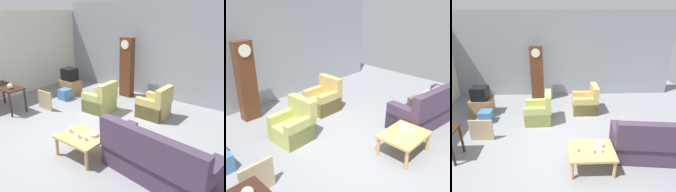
# 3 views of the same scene
# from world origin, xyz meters

# --- Properties ---
(ground_plane) EXTENTS (10.40, 10.40, 0.00)m
(ground_plane) POSITION_xyz_m (0.00, 0.00, 0.00)
(ground_plane) COLOR gray
(garage_door_wall) EXTENTS (8.40, 0.16, 3.20)m
(garage_door_wall) POSITION_xyz_m (0.00, 3.60, 1.60)
(garage_door_wall) COLOR gray
(garage_door_wall) RESTS_ON ground_plane
(pegboard_wall_left) EXTENTS (0.12, 6.40, 2.88)m
(pegboard_wall_left) POSITION_xyz_m (-4.20, 0.40, 1.44)
(pegboard_wall_left) COLOR silver
(pegboard_wall_left) RESTS_ON ground_plane
(couch_floral) EXTENTS (2.18, 1.10, 1.04)m
(couch_floral) POSITION_xyz_m (2.03, -0.47, 0.36)
(couch_floral) COLOR #423347
(couch_floral) RESTS_ON ground_plane
(armchair_olive_near) EXTENTS (0.82, 0.79, 0.92)m
(armchair_olive_near) POSITION_xyz_m (-0.80, 1.32, 0.31)
(armchair_olive_near) COLOR tan
(armchair_olive_near) RESTS_ON ground_plane
(armchair_olive_far) EXTENTS (0.79, 0.76, 0.92)m
(armchair_olive_far) POSITION_xyz_m (0.69, 1.95, 0.31)
(armchair_olive_far) COLOR tan
(armchair_olive_far) RESTS_ON ground_plane
(coffee_table_wood) EXTENTS (0.96, 0.76, 0.45)m
(coffee_table_wood) POSITION_xyz_m (0.44, -0.73, 0.39)
(coffee_table_wood) COLOR tan
(coffee_table_wood) RESTS_ON ground_plane
(console_table_dark) EXTENTS (1.30, 0.56, 0.76)m
(console_table_dark) POSITION_xyz_m (-3.11, -0.34, 0.65)
(console_table_dark) COLOR #381E14
(console_table_dark) RESTS_ON ground_plane
(grandfather_clock) EXTENTS (0.44, 0.30, 2.04)m
(grandfather_clock) POSITION_xyz_m (-0.97, 2.95, 1.02)
(grandfather_clock) COLOR #562D19
(grandfather_clock) RESTS_ON ground_plane
(tv_stand_cabinet) EXTENTS (0.68, 0.52, 0.52)m
(tv_stand_cabinet) POSITION_xyz_m (-2.70, 1.87, 0.26)
(tv_stand_cabinet) COLOR #997047
(tv_stand_cabinet) RESTS_ON ground_plane
(tv_crt) EXTENTS (0.48, 0.44, 0.42)m
(tv_crt) POSITION_xyz_m (-2.70, 1.87, 0.73)
(tv_crt) COLOR black
(tv_crt) RESTS_ON tv_stand_cabinet
(framed_picture_leaning) EXTENTS (0.60, 0.05, 0.58)m
(framed_picture_leaning) POSITION_xyz_m (-2.23, 0.38, 0.29)
(framed_picture_leaning) COLOR tan
(framed_picture_leaning) RESTS_ON ground_plane
(storage_box_blue) EXTENTS (0.37, 0.36, 0.35)m
(storage_box_blue) POSITION_xyz_m (-2.43, 1.37, 0.18)
(storage_box_blue) COLOR teal
(storage_box_blue) RESTS_ON ground_plane
(glass_dome_cloche) EXTENTS (0.16, 0.16, 0.16)m
(glass_dome_cloche) POSITION_xyz_m (-2.73, -0.39, 0.84)
(glass_dome_cloche) COLOR silver
(glass_dome_cloche) RESTS_ON console_table_dark
(cup_white_porcelain) EXTENTS (0.07, 0.07, 0.08)m
(cup_white_porcelain) POSITION_xyz_m (0.62, -0.82, 0.49)
(cup_white_porcelain) COLOR white
(cup_white_porcelain) RESTS_ON coffee_table_wood
(cup_blue_rimmed) EXTENTS (0.07, 0.07, 0.09)m
(cup_blue_rimmed) POSITION_xyz_m (0.45, -0.83, 0.50)
(cup_blue_rimmed) COLOR silver
(cup_blue_rimmed) RESTS_ON coffee_table_wood
(cup_cream_tall) EXTENTS (0.07, 0.07, 0.09)m
(cup_cream_tall) POSITION_xyz_m (0.14, -0.77, 0.50)
(cup_cream_tall) COLOR beige
(cup_cream_tall) RESTS_ON coffee_table_wood
(bowl_white_stacked) EXTENTS (0.20, 0.20, 0.06)m
(bowl_white_stacked) POSITION_xyz_m (0.63, -0.59, 0.48)
(bowl_white_stacked) COLOR white
(bowl_white_stacked) RESTS_ON coffee_table_wood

